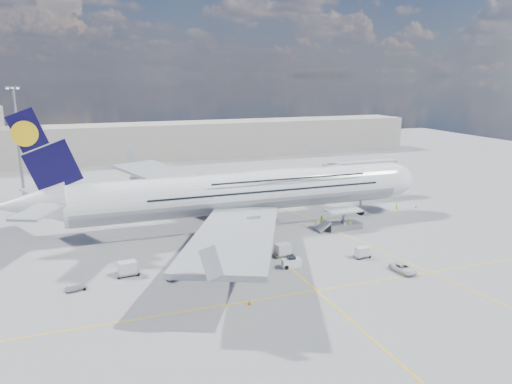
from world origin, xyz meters
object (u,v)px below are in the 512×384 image
object	(u,v)px
airliner	(245,191)
dolly_row_a	(127,268)
dolly_row_b	(175,276)
service_van	(403,268)
light_mast	(19,143)
crew_loader	(322,220)
cargo_loader	(342,222)
catering_truck_inner	(193,195)
baggage_tug	(291,262)
jet_bridge	(354,171)
crew_wing	(233,242)
cone_wing_left_inner	(193,202)
dolly_nose_near	(283,250)
catering_truck_outer	(145,186)
cone_wing_left_outer	(121,206)
crew_nose	(397,207)
cone_nose	(416,207)
cone_wing_right_outer	(250,302)
cone_wing_right_inner	(232,260)
dolly_nose_far	(362,252)
crew_van	(350,226)
dolly_back	(76,288)
crew_tug	(289,250)
dolly_row_c	(222,262)

from	to	relation	value
airliner	dolly_row_a	xyz separation A→B (m)	(-23.08, -16.31, -5.74)
dolly_row_b	service_van	size ratio (longest dim) A/B	0.74
light_mast	crew_loader	world-z (taller)	light_mast
cargo_loader	catering_truck_inner	distance (m)	36.30
baggage_tug	jet_bridge	bearing A→B (deg)	51.44
crew_wing	cone_wing_left_inner	size ratio (longest dim) A/B	3.27
dolly_nose_near	catering_truck_outer	xyz separation A→B (m)	(-14.41, 50.58, 0.86)
dolly_row_b	light_mast	bearing A→B (deg)	91.87
baggage_tug	cone_wing_left_outer	world-z (taller)	baggage_tug
crew_nose	cone_nose	distance (m)	5.27
baggage_tug	cone_wing_right_outer	distance (m)	13.75
service_van	cone_wing_right_outer	bearing A→B (deg)	-178.16
jet_bridge	cone_wing_right_inner	world-z (taller)	jet_bridge
light_mast	crew_nose	distance (m)	82.63
jet_bridge	dolly_row_a	size ratio (longest dim) A/B	5.41
dolly_nose_far	crew_wing	size ratio (longest dim) A/B	1.74
dolly_row_a	catering_truck_outer	world-z (taller)	catering_truck_outer
crew_wing	cone_wing_left_inner	xyz separation A→B (m)	(0.26, 30.68, -0.57)
airliner	cone_wing_left_inner	world-z (taller)	airliner
crew_van	cone_nose	world-z (taller)	crew_van
dolly_row_a	dolly_row_b	xyz separation A→B (m)	(6.12, -3.34, -0.80)
crew_wing	cone_wing_left_outer	size ratio (longest dim) A/B	2.74
dolly_nose_near	cone_nose	size ratio (longest dim) A/B	6.01
light_mast	cone_wing_left_inner	distance (m)	40.02
jet_bridge	dolly_row_a	distance (m)	59.53
jet_bridge	catering_truck_inner	world-z (taller)	jet_bridge
light_mast	catering_truck_outer	distance (m)	28.76
service_van	cone_wing_right_inner	size ratio (longest dim) A/B	9.08
dolly_back	cone_wing_right_inner	xyz separation A→B (m)	(22.52, 2.95, -0.07)
airliner	baggage_tug	xyz separation A→B (m)	(-0.04, -21.34, -6.09)
jet_bridge	cone_nose	xyz separation A→B (m)	(9.37, -10.30, -6.58)
crew_loader	crew_wing	bearing A→B (deg)	-143.98
crew_van	cone_wing_right_inner	bearing A→B (deg)	96.68
light_mast	baggage_tug	distance (m)	70.33
crew_tug	cone_nose	world-z (taller)	crew_tug
dolly_row_c	crew_loader	distance (m)	27.04
dolly_back	catering_truck_outer	size ratio (longest dim) A/B	0.41
dolly_row_a	crew_loader	xyz separation A→B (m)	(37.47, 13.06, -0.21)
dolly_row_c	crew_nose	size ratio (longest dim) A/B	1.83
crew_nose	cone_wing_left_inner	bearing A→B (deg)	140.05
airliner	cargo_loader	distance (m)	18.87
crew_loader	dolly_row_c	bearing A→B (deg)	-132.78
crew_van	airliner	bearing A→B (deg)	54.49
dolly_back	crew_wing	world-z (taller)	crew_wing
light_mast	dolly_back	size ratio (longest dim) A/B	8.60
dolly_row_a	dolly_nose_near	xyz separation A→B (m)	(23.67, -0.29, -0.05)
baggage_tug	airliner	bearing A→B (deg)	93.84
crew_loader	crew_van	size ratio (longest dim) A/B	1.17
light_mast	cone_nose	size ratio (longest dim) A/B	44.87
catering_truck_inner	cone_nose	xyz separation A→B (m)	(43.59, -21.69, -1.38)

